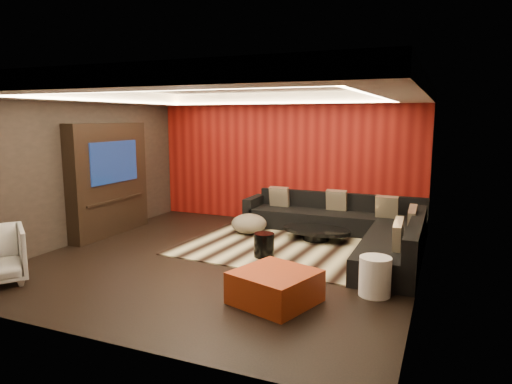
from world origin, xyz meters
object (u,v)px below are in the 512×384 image
at_px(drum_stool, 264,245).
at_px(coffee_table, 316,234).
at_px(white_side_table, 375,276).
at_px(orange_ottoman, 275,287).
at_px(sectional_sofa, 353,228).

bearing_deg(drum_stool, coffee_table, 69.22).
relative_size(coffee_table, white_side_table, 2.57).
bearing_deg(coffee_table, orange_ottoman, -84.27).
distance_m(coffee_table, orange_ottoman, 3.03).
height_order(white_side_table, orange_ottoman, white_side_table).
bearing_deg(sectional_sofa, drum_stool, -127.29).
height_order(orange_ottoman, sectional_sofa, sectional_sofa).
xyz_separation_m(drum_stool, orange_ottoman, (0.82, -1.66, -0.02)).
height_order(white_side_table, sectional_sofa, sectional_sofa).
distance_m(white_side_table, orange_ottoman, 1.33).
relative_size(coffee_table, drum_stool, 3.36).
bearing_deg(drum_stool, white_side_table, -25.88).
bearing_deg(coffee_table, drum_stool, -110.78).
bearing_deg(coffee_table, white_side_table, -58.18).
xyz_separation_m(white_side_table, orange_ottoman, (-1.12, -0.72, -0.06)).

